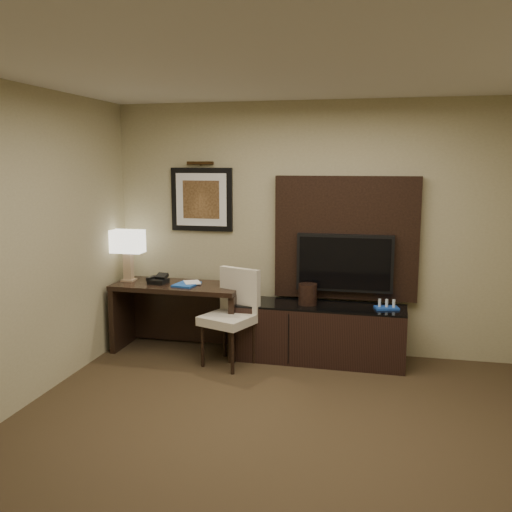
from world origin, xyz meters
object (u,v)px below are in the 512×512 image
(minibar_tray, at_px, (387,305))
(ice_bucket, at_px, (308,294))
(desk_phone, at_px, (158,279))
(tv, at_px, (345,263))
(table_lamp, at_px, (128,254))
(credenza, at_px, (320,333))
(desk_chair, at_px, (228,319))
(desk, at_px, (179,317))

(minibar_tray, bearing_deg, ice_bucket, 179.23)
(desk_phone, relative_size, ice_bucket, 0.87)
(ice_bucket, height_order, minibar_tray, ice_bucket)
(tv, relative_size, desk_phone, 5.30)
(table_lamp, bearing_deg, ice_bucket, -1.09)
(credenza, distance_m, desk_chair, 0.97)
(desk, distance_m, tv, 1.90)
(desk, xyz_separation_m, tv, (1.78, 0.19, 0.64))
(desk, bearing_deg, table_lamp, 177.35)
(desk, xyz_separation_m, desk_phone, (-0.22, -0.02, 0.42))
(desk_phone, relative_size, minibar_tray, 0.81)
(desk, height_order, desk_phone, desk_phone)
(ice_bucket, bearing_deg, desk_chair, -156.66)
(desk_chair, bearing_deg, table_lamp, -175.35)
(desk, distance_m, ice_bucket, 1.46)
(table_lamp, relative_size, desk_phone, 3.27)
(tv, bearing_deg, desk, -173.90)
(ice_bucket, distance_m, minibar_tray, 0.80)
(desk_chair, bearing_deg, desk_phone, -178.13)
(table_lamp, distance_m, minibar_tray, 2.85)
(desk_phone, bearing_deg, tv, 14.31)
(minibar_tray, bearing_deg, credenza, 179.37)
(desk_chair, xyz_separation_m, desk_phone, (-0.87, 0.30, 0.31))
(table_lamp, distance_m, desk_phone, 0.46)
(credenza, bearing_deg, tv, 41.08)
(ice_bucket, bearing_deg, minibar_tray, -0.77)
(desk_phone, bearing_deg, desk_chair, -10.94)
(credenza, height_order, desk_chair, desk_chair)
(desk_chair, bearing_deg, ice_bucket, 44.40)
(minibar_tray, bearing_deg, desk_chair, -168.47)
(desk_phone, xyz_separation_m, minibar_tray, (2.44, 0.01, -0.15))
(desk_phone, distance_m, minibar_tray, 2.44)
(credenza, xyz_separation_m, tv, (0.23, 0.19, 0.72))
(desk_phone, height_order, minibar_tray, desk_phone)
(desk_chair, bearing_deg, minibar_tray, 32.59)
(desk, relative_size, minibar_tray, 6.00)
(table_lamp, bearing_deg, desk_phone, -9.65)
(desk, bearing_deg, minibar_tray, 1.17)
(credenza, xyz_separation_m, desk_phone, (-1.77, -0.02, 0.50))
(credenza, relative_size, minibar_tray, 7.48)
(desk_chair, bearing_deg, credenza, 41.05)
(desk, height_order, tv, tv)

